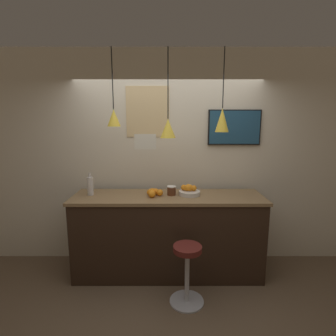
% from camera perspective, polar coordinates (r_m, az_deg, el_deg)
% --- Properties ---
extents(ground_plane, '(14.00, 14.00, 0.00)m').
position_cam_1_polar(ground_plane, '(3.24, 0.01, -27.21)').
color(ground_plane, brown).
extents(back_wall, '(8.00, 0.06, 2.90)m').
position_cam_1_polar(back_wall, '(3.63, -0.01, 2.06)').
color(back_wall, beige).
rests_on(back_wall, ground_plane).
extents(service_counter, '(2.38, 0.65, 1.05)m').
position_cam_1_polar(service_counter, '(3.48, 0.00, -14.28)').
color(service_counter, black).
rests_on(service_counter, ground_plane).
extents(bar_stool, '(0.38, 0.38, 0.66)m').
position_cam_1_polar(bar_stool, '(3.02, 4.21, -20.70)').
color(bar_stool, '#B7B7BC').
rests_on(bar_stool, ground_plane).
extents(fruit_bowl, '(0.27, 0.27, 0.14)m').
position_cam_1_polar(fruit_bowl, '(3.31, 4.61, -4.98)').
color(fruit_bowl, beige).
rests_on(fruit_bowl, service_counter).
extents(orange_pile, '(0.20, 0.27, 0.09)m').
position_cam_1_polar(orange_pile, '(3.29, -3.26, -5.31)').
color(orange_pile, orange).
rests_on(orange_pile, service_counter).
extents(juice_bottle, '(0.08, 0.08, 0.28)m').
position_cam_1_polar(juice_bottle, '(3.42, -16.58, -3.71)').
color(juice_bottle, silver).
rests_on(juice_bottle, service_counter).
extents(spread_jar, '(0.11, 0.11, 0.11)m').
position_cam_1_polar(spread_jar, '(3.30, 0.76, -4.93)').
color(spread_jar, '#562D19').
rests_on(spread_jar, service_counter).
extents(pendant_lamp_left, '(0.16, 0.16, 0.90)m').
position_cam_1_polar(pendant_lamp_left, '(3.23, -11.72, 10.76)').
color(pendant_lamp_left, black).
extents(pendant_lamp_middle, '(0.19, 0.19, 1.04)m').
position_cam_1_polar(pendant_lamp_middle, '(3.16, -0.00, 8.72)').
color(pendant_lamp_middle, black).
extents(pendant_lamp_right, '(0.16, 0.16, 0.97)m').
position_cam_1_polar(pendant_lamp_right, '(3.23, 11.70, 10.25)').
color(pendant_lamp_right, black).
extents(mounted_tv, '(0.70, 0.04, 0.47)m').
position_cam_1_polar(mounted_tv, '(3.65, 14.24, 8.56)').
color(mounted_tv, black).
extents(hanging_menu_board, '(0.24, 0.01, 0.17)m').
position_cam_1_polar(hanging_menu_board, '(2.94, -4.98, 5.72)').
color(hanging_menu_board, white).
extents(wall_poster, '(0.57, 0.01, 0.67)m').
position_cam_1_polar(wall_poster, '(3.57, -4.47, 12.10)').
color(wall_poster, '#DBBC84').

